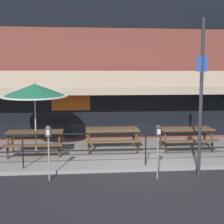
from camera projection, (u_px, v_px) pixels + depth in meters
ground_plane at (148, 172)px, 8.71m from camera, size 120.00×120.00×0.00m
patio_deck at (136, 152)px, 10.68m from camera, size 15.00×4.00×0.10m
restaurant_building at (127, 49)px, 12.44m from camera, size 15.00×1.60×7.44m
patio_railing at (146, 141)px, 8.91m from camera, size 13.84×0.04×0.97m
picnic_table_left at (35, 136)px, 10.10m from camera, size 1.80×1.42×0.76m
picnic_table_centre at (112, 133)px, 10.66m from camera, size 1.80×1.42×0.76m
picnic_table_right at (186, 133)px, 10.73m from camera, size 1.80×1.42×0.76m
patio_umbrella_left at (34, 91)px, 10.09m from camera, size 2.14×2.14×2.38m
parking_meter_near at (48, 136)px, 7.85m from camera, size 0.15×0.16×1.42m
parking_meter_far at (158, 136)px, 7.96m from camera, size 0.15×0.16×1.42m
street_sign_pole at (201, 97)px, 8.13m from camera, size 0.28×0.09×4.13m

